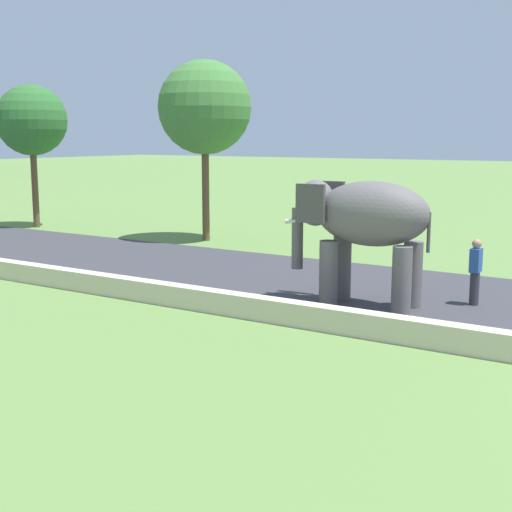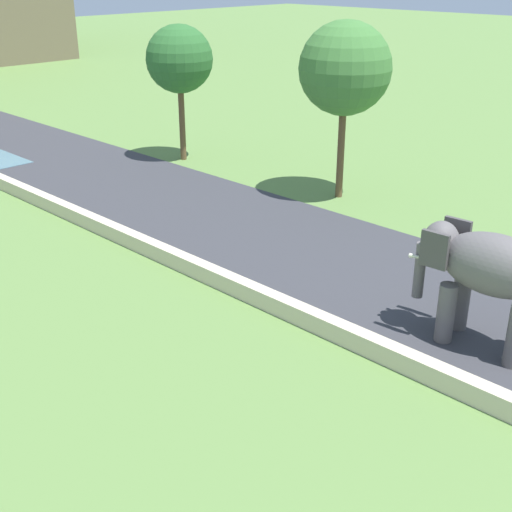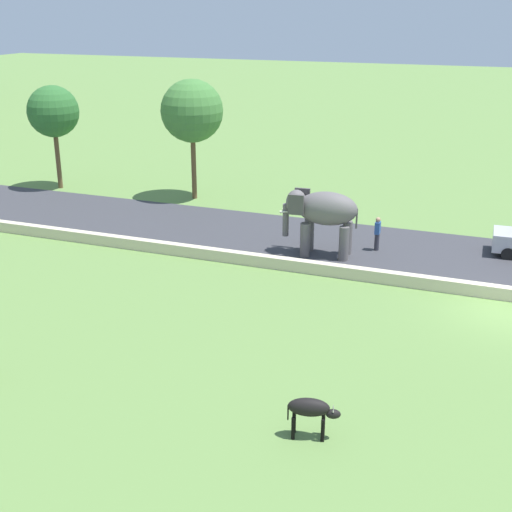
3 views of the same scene
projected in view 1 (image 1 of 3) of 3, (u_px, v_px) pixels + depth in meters
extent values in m
cube|color=#38383D|center=(62.00, 253.00, 24.20)|extent=(7.00, 120.00, 0.06)
cube|color=beige|center=(8.00, 269.00, 19.94)|extent=(0.40, 110.00, 0.51)
ellipsoid|color=#605B5B|center=(372.00, 214.00, 16.08)|extent=(1.57, 2.78, 1.50)
cylinder|color=#605B5B|center=(328.00, 275.00, 16.38)|extent=(0.44, 0.44, 1.60)
cylinder|color=#605B5B|center=(342.00, 269.00, 17.10)|extent=(0.44, 0.44, 1.60)
cylinder|color=#605B5B|center=(402.00, 282.00, 15.54)|extent=(0.44, 0.44, 1.60)
cylinder|color=#605B5B|center=(413.00, 276.00, 16.27)|extent=(0.44, 0.44, 1.60)
ellipsoid|color=#605B5B|center=(316.00, 203.00, 16.73)|extent=(1.06, 0.96, 1.10)
cube|color=#484444|center=(310.00, 204.00, 16.14)|extent=(0.16, 0.71, 0.90)
cube|color=#484444|center=(331.00, 199.00, 17.17)|extent=(0.16, 0.71, 0.90)
cylinder|color=#605B5B|center=(297.00, 238.00, 17.10)|extent=(0.28, 0.28, 1.50)
cone|color=silver|center=(296.00, 221.00, 16.80)|extent=(0.16, 0.56, 0.17)
cone|color=silver|center=(304.00, 219.00, 17.18)|extent=(0.16, 0.56, 0.17)
cylinder|color=#484444|center=(429.00, 233.00, 15.51)|extent=(0.08, 0.08, 0.90)
cylinder|color=#33333D|center=(474.00, 290.00, 16.52)|extent=(0.22, 0.22, 0.85)
cube|color=#2D569E|center=(476.00, 260.00, 16.41)|extent=(0.36, 0.22, 0.56)
sphere|color=tan|center=(477.00, 244.00, 16.34)|extent=(0.22, 0.22, 0.22)
cylinder|color=brown|center=(206.00, 191.00, 26.98)|extent=(0.28, 0.28, 3.84)
sphere|color=#427A38|center=(205.00, 107.00, 26.45)|extent=(3.54, 3.54, 3.54)
cylinder|color=brown|center=(35.00, 186.00, 31.04)|extent=(0.28, 0.28, 3.62)
sphere|color=#2D662D|center=(31.00, 120.00, 30.55)|extent=(3.07, 3.07, 3.07)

